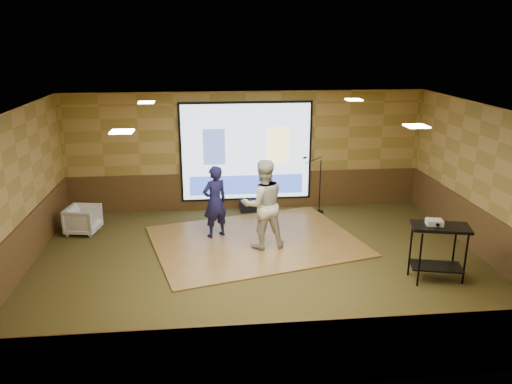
{
  "coord_description": "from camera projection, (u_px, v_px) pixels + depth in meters",
  "views": [
    {
      "loc": [
        -1.01,
        -8.75,
        4.29
      ],
      "look_at": [
        -0.03,
        0.7,
        1.3
      ],
      "focal_mm": 35.0,
      "sensor_mm": 36.0,
      "label": 1
    }
  ],
  "objects": [
    {
      "name": "downlight_sw",
      "position": [
        122.0,
        132.0,
        7.16
      ],
      "size": [
        0.32,
        0.32,
        0.02
      ],
      "primitive_type": "cube",
      "color": "#FAE2BB",
      "rests_on": "room_shell"
    },
    {
      "name": "player_left",
      "position": [
        215.0,
        202.0,
        10.85
      ],
      "size": [
        0.7,
        0.62,
        1.61
      ],
      "primitive_type": "imported",
      "rotation": [
        0.0,
        0.0,
        3.64
      ],
      "color": "#151542",
      "rests_on": "dance_floor"
    },
    {
      "name": "mic_stand",
      "position": [
        317.0,
        194.0,
        12.54
      ],
      "size": [
        0.58,
        0.24,
        1.47
      ],
      "rotation": [
        0.0,
        0.0,
        -0.29
      ],
      "color": "black",
      "rests_on": "ground"
    },
    {
      "name": "downlight_se",
      "position": [
        416.0,
        126.0,
        7.59
      ],
      "size": [
        0.32,
        0.32,
        0.02
      ],
      "primitive_type": "cube",
      "color": "#FAE2BB",
      "rests_on": "room_shell"
    },
    {
      "name": "wainscot_front",
      "position": [
        293.0,
        354.0,
        6.25
      ],
      "size": [
        9.0,
        0.04,
        0.95
      ],
      "primitive_type": "cube",
      "color": "#4A2D18",
      "rests_on": "ground"
    },
    {
      "name": "av_table",
      "position": [
        439.0,
        241.0,
        8.95
      ],
      "size": [
        1.01,
        0.53,
        1.06
      ],
      "rotation": [
        0.0,
        0.0,
        -0.25
      ],
      "color": "black",
      "rests_on": "ground"
    },
    {
      "name": "room_shell",
      "position": [
        262.0,
        162.0,
        9.06
      ],
      "size": [
        9.04,
        7.04,
        3.02
      ],
      "color": "#A78645",
      "rests_on": "ground"
    },
    {
      "name": "dance_floor",
      "position": [
        255.0,
        241.0,
        10.85
      ],
      "size": [
        4.95,
        4.21,
        0.03
      ],
      "primitive_type": "cube",
      "rotation": [
        0.0,
        0.0,
        0.25
      ],
      "color": "brown",
      "rests_on": "ground"
    },
    {
      "name": "projector_screen",
      "position": [
        246.0,
        153.0,
        12.51
      ],
      "size": [
        3.32,
        0.06,
        2.52
      ],
      "color": "black",
      "rests_on": "room_shell"
    },
    {
      "name": "wainscot_back",
      "position": [
        246.0,
        190.0,
        12.85
      ],
      "size": [
        9.0,
        0.04,
        0.95
      ],
      "primitive_type": "cube",
      "color": "#4A2D18",
      "rests_on": "ground"
    },
    {
      "name": "downlight_nw",
      "position": [
        146.0,
        102.0,
        10.29
      ],
      "size": [
        0.32,
        0.32,
        0.02
      ],
      "primitive_type": "cube",
      "color": "#FAE2BB",
      "rests_on": "room_shell"
    },
    {
      "name": "duffel_bag",
      "position": [
        249.0,
        206.0,
        12.71
      ],
      "size": [
        0.47,
        0.33,
        0.28
      ],
      "primitive_type": "cube",
      "rotation": [
        0.0,
        0.0,
        0.07
      ],
      "color": "black",
      "rests_on": "ground"
    },
    {
      "name": "banquet_chair",
      "position": [
        83.0,
        220.0,
        11.26
      ],
      "size": [
        0.8,
        0.78,
        0.63
      ],
      "primitive_type": "imported",
      "rotation": [
        0.0,
        0.0,
        1.39
      ],
      "color": "gray",
      "rests_on": "ground"
    },
    {
      "name": "wainscot_left",
      "position": [
        18.0,
        254.0,
        9.11
      ],
      "size": [
        0.04,
        7.0,
        0.95
      ],
      "primitive_type": "cube",
      "color": "#4A2D18",
      "rests_on": "ground"
    },
    {
      "name": "downlight_ne",
      "position": [
        354.0,
        100.0,
        10.72
      ],
      "size": [
        0.32,
        0.32,
        0.02
      ],
      "primitive_type": "cube",
      "color": "#FAE2BB",
      "rests_on": "room_shell"
    },
    {
      "name": "projector",
      "position": [
        434.0,
        222.0,
        8.89
      ],
      "size": [
        0.33,
        0.29,
        0.09
      ],
      "primitive_type": "cube",
      "rotation": [
        0.0,
        0.0,
        -0.21
      ],
      "color": "silver",
      "rests_on": "av_table"
    },
    {
      "name": "player_right",
      "position": [
        263.0,
        204.0,
        10.26
      ],
      "size": [
        1.02,
        0.85,
        1.89
      ],
      "primitive_type": "imported",
      "rotation": [
        0.0,
        0.0,
        3.3
      ],
      "color": "beige",
      "rests_on": "dance_floor"
    },
    {
      "name": "ground",
      "position": [
        261.0,
        266.0,
        9.69
      ],
      "size": [
        9.0,
        9.0,
        0.0
      ],
      "primitive_type": "plane",
      "color": "#293116",
      "rests_on": "ground"
    },
    {
      "name": "wainscot_right",
      "position": [
        483.0,
        235.0,
        9.99
      ],
      "size": [
        0.04,
        7.0,
        0.95
      ],
      "primitive_type": "cube",
      "color": "#4A2D18",
      "rests_on": "ground"
    }
  ]
}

